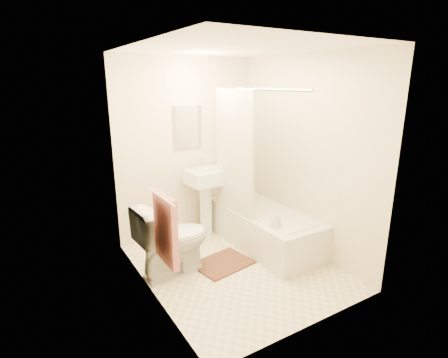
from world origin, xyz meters
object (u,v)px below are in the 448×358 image
toilet (173,240)px  bath_mat (223,263)px  sink (207,200)px  soap_bottle (276,220)px  bathtub (263,228)px

toilet → bath_mat: size_ratio=1.27×
toilet → sink: bearing=-53.1°
sink → soap_bottle: 1.18m
toilet → sink: (0.81, 0.70, 0.11)m
bath_mat → soap_bottle: (0.51, -0.32, 0.55)m
sink → soap_bottle: bearing=-79.3°
toilet → bathtub: 1.31m
toilet → bathtub: size_ratio=0.49×
bath_mat → bathtub: bearing=13.8°
sink → soap_bottle: sink is taller
toilet → soap_bottle: (1.07, -0.45, 0.16)m
toilet → sink: size_ratio=0.80×
bath_mat → sink: bearing=73.9°
toilet → bath_mat: 0.70m
bathtub → soap_bottle: 0.64m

